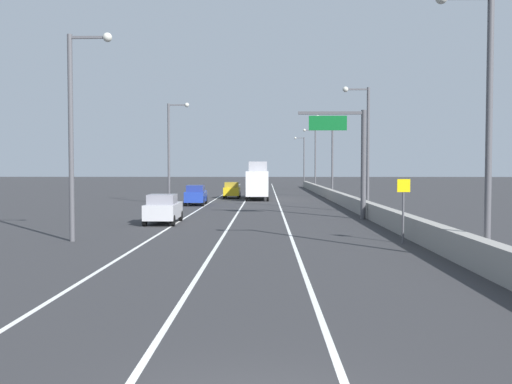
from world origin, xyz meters
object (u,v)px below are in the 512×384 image
at_px(lamp_post_right_fourth, 314,155).
at_px(lamp_post_right_fifth, 303,158).
at_px(car_green_1, 261,183).
at_px(lamp_post_right_second, 365,140).
at_px(box_truck, 258,182).
at_px(car_yellow_0, 232,190).
at_px(car_blue_3, 196,195).
at_px(overhead_sign_gantry, 353,150).
at_px(lamp_post_right_third, 330,150).
at_px(lamp_post_left_near, 76,122).
at_px(lamp_post_right_near, 482,108).
at_px(car_silver_2, 163,209).
at_px(lamp_post_left_mid, 171,146).
at_px(speed_advisory_sign, 403,206).

relative_size(lamp_post_right_fourth, lamp_post_right_fifth, 1.00).
bearing_deg(car_green_1, lamp_post_right_fifth, 66.71).
bearing_deg(lamp_post_right_second, lamp_post_right_fifth, 90.17).
height_order(lamp_post_right_fifth, box_truck, lamp_post_right_fifth).
relative_size(car_yellow_0, car_blue_3, 0.90).
relative_size(overhead_sign_gantry, lamp_post_right_fourth, 0.76).
bearing_deg(car_green_1, lamp_post_right_fourth, -26.63).
xyz_separation_m(overhead_sign_gantry, lamp_post_right_second, (1.81, 5.78, 0.98)).
bearing_deg(car_blue_3, lamp_post_right_third, 46.14).
xyz_separation_m(lamp_post_right_third, lamp_post_left_near, (-16.82, -42.06, 0.00)).
relative_size(lamp_post_right_near, lamp_post_right_third, 1.00).
bearing_deg(car_yellow_0, car_blue_3, -101.92).
bearing_deg(overhead_sign_gantry, box_truck, 105.20).
bearing_deg(lamp_post_right_second, lamp_post_right_fourth, 89.98).
xyz_separation_m(lamp_post_right_fourth, lamp_post_left_near, (-16.84, -66.09, 0.00)).
relative_size(car_silver_2, box_truck, 0.46).
height_order(lamp_post_left_mid, car_silver_2, lamp_post_left_mid).
bearing_deg(lamp_post_right_near, car_yellow_0, 104.58).
height_order(lamp_post_right_fourth, lamp_post_left_mid, same).
distance_m(lamp_post_right_third, box_truck, 10.45).
height_order(lamp_post_left_mid, car_green_1, lamp_post_left_mid).
bearing_deg(lamp_post_left_near, lamp_post_right_fourth, 75.71).
xyz_separation_m(lamp_post_left_near, car_silver_2, (2.54, 8.81, -4.77)).
xyz_separation_m(overhead_sign_gantry, car_silver_2, (-12.47, -3.45, -3.79)).
relative_size(lamp_post_right_third, car_blue_3, 2.16).
bearing_deg(lamp_post_right_fourth, lamp_post_left_mid, -114.63).
relative_size(overhead_sign_gantry, lamp_post_right_third, 0.76).
distance_m(lamp_post_left_mid, car_green_1, 42.71).
height_order(lamp_post_right_near, lamp_post_right_second, same).
bearing_deg(speed_advisory_sign, lamp_post_left_near, 178.34).
bearing_deg(car_silver_2, lamp_post_right_fourth, 75.98).
relative_size(car_yellow_0, box_truck, 0.43).
xyz_separation_m(lamp_post_right_third, car_silver_2, (-14.28, -33.25, -4.77)).
height_order(lamp_post_left_mid, car_yellow_0, lamp_post_left_mid).
distance_m(lamp_post_left_mid, car_silver_2, 20.77).
height_order(overhead_sign_gantry, car_yellow_0, overhead_sign_gantry).
bearing_deg(car_yellow_0, overhead_sign_gantry, -70.09).
height_order(lamp_post_right_second, car_blue_3, lamp_post_right_second).
bearing_deg(lamp_post_right_third, speed_advisory_sign, -91.84).
relative_size(lamp_post_right_fifth, car_yellow_0, 2.39).
height_order(speed_advisory_sign, lamp_post_right_near, lamp_post_right_near).
xyz_separation_m(lamp_post_right_second, car_yellow_0, (-11.76, 21.71, -4.76)).
bearing_deg(lamp_post_right_fifth, car_yellow_0, -102.91).
bearing_deg(car_yellow_0, speed_advisory_sign, -75.49).
bearing_deg(car_blue_3, lamp_post_left_mid, 145.22).
xyz_separation_m(speed_advisory_sign, lamp_post_right_fourth, (1.38, 66.53, 3.94)).
distance_m(lamp_post_right_fourth, car_yellow_0, 29.26).
relative_size(lamp_post_right_near, lamp_post_left_near, 1.00).
height_order(lamp_post_left_mid, car_blue_3, lamp_post_left_mid).
height_order(overhead_sign_gantry, lamp_post_left_mid, lamp_post_left_mid).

